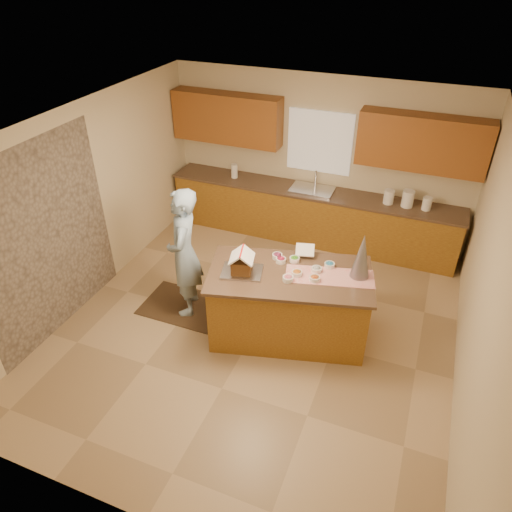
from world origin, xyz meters
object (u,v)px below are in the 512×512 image
(tinsel_tree, at_px, (362,256))
(boy, at_px, (184,253))
(island_base, at_px, (288,306))
(gingerbread_house, at_px, (242,263))

(tinsel_tree, bearing_deg, boy, -173.12)
(island_base, relative_size, tinsel_tree, 3.27)
(boy, xyz_separation_m, gingerbread_house, (0.90, -0.18, 0.19))
(island_base, xyz_separation_m, boy, (-1.45, -0.01, 0.46))
(tinsel_tree, relative_size, gingerbread_house, 1.62)
(gingerbread_house, bearing_deg, tinsel_tree, 18.61)
(tinsel_tree, relative_size, boy, 0.32)
(island_base, relative_size, boy, 1.04)
(island_base, distance_m, boy, 1.52)
(gingerbread_house, bearing_deg, boy, 168.65)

